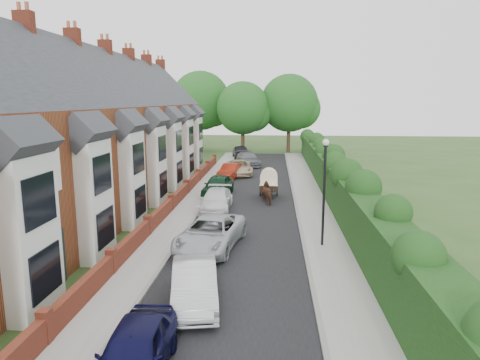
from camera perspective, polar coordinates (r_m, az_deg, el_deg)
The scene contains 24 objects.
ground at distance 17.13m, azimuth 0.69°, elevation -13.13°, with size 140.00×140.00×0.00m, color #2D4C1E.
road at distance 27.57m, azimuth 1.19°, elevation -3.86°, with size 6.00×58.00×0.02m, color black.
pavement_hedge_side at distance 27.63m, azimuth 9.73°, elevation -3.87°, with size 2.20×58.00×0.12m, color gray.
pavement_house_side at distance 28.04m, azimuth -6.71°, elevation -3.58°, with size 1.70×58.00×0.12m, color gray.
kerb_hedge_side at distance 27.55m, azimuth 7.55°, elevation -3.84°, with size 0.18×58.00×0.13m, color gray.
kerb_house_side at distance 27.89m, azimuth -5.09°, elevation -3.61°, with size 0.18×58.00×0.13m, color gray.
hedge at distance 27.52m, azimuth 13.56°, elevation -0.79°, with size 2.10×58.00×2.85m.
terrace_row at distance 28.37m, azimuth -20.39°, elevation 5.04°, with size 9.05×40.50×11.50m.
garden_wall_row at distance 27.21m, azimuth -9.20°, elevation -3.22°, with size 0.35×40.35×1.10m.
lamppost at distance 20.12m, azimuth 11.20°, elevation 0.10°, with size 0.32×0.32×5.16m.
tree_far_left at distance 55.86m, azimuth 0.74°, elevation 9.39°, with size 7.14×6.80×9.29m.
tree_far_right at distance 57.78m, azimuth 6.96°, elevation 9.95°, with size 7.98×7.60×10.31m.
tree_far_back at distance 59.51m, azimuth -4.87°, elevation 10.30°, with size 8.40×8.00×10.82m.
car_navy at distance 11.80m, azimuth -13.87°, elevation -21.43°, with size 1.64×4.08×1.39m, color black.
car_silver_a at distance 15.14m, azimuth -6.07°, elevation -13.60°, with size 1.48×4.26×1.40m, color silver.
car_silver_b at distance 20.31m, azimuth -3.93°, elevation -7.07°, with size 2.45×5.32×1.48m, color #BABEC3.
car_white at distance 27.09m, azimuth -3.21°, elevation -2.71°, with size 1.86×4.57×1.32m, color white.
car_green at distance 31.35m, azimuth -2.96°, elevation -0.72°, with size 1.76×4.39×1.49m, color black.
car_red at distance 38.16m, azimuth -1.30°, elevation 1.18°, with size 1.38×3.96×1.30m, color maroon.
car_beige at distance 40.06m, azimuth -0.10°, elevation 1.68°, with size 2.27×4.92×1.37m, color #C5AF8E.
car_grey at distance 45.55m, azimuth 1.07°, elevation 2.81°, with size 2.03×4.98×1.45m, color slate.
car_black at distance 51.16m, azimuth 0.14°, elevation 3.76°, with size 1.88×4.67×1.59m, color black.
horse at distance 28.92m, azimuth 3.80°, elevation -1.75°, with size 0.78×1.71×1.44m, color #502D1D.
horse_cart at distance 30.63m, azimuth 3.86°, elevation -0.13°, with size 1.32×2.92×2.11m.
Camera 1 is at (1.03, -15.65, 6.90)m, focal length 32.00 mm.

